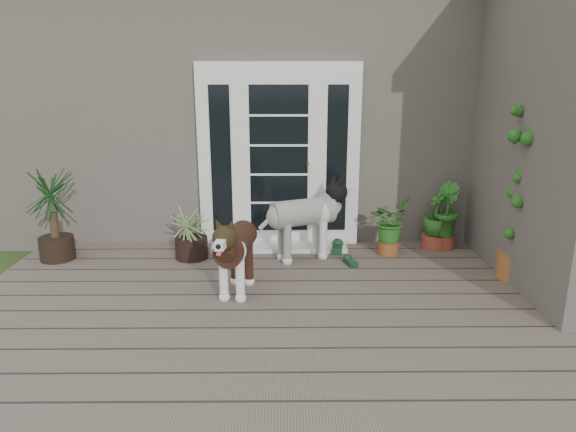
{
  "coord_description": "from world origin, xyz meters",
  "views": [
    {
      "loc": [
        -0.14,
        -3.42,
        2.14
      ],
      "look_at": [
        -0.1,
        1.75,
        0.7
      ],
      "focal_mm": 32.03,
      "sensor_mm": 36.0,
      "label": 1
    }
  ],
  "objects": [
    {
      "name": "deck",
      "position": [
        0.0,
        0.4,
        0.06
      ],
      "size": [
        6.2,
        4.6,
        0.12
      ],
      "primitive_type": "cube",
      "color": "#6B5B4C",
      "rests_on": "ground"
    },
    {
      "name": "house_main",
      "position": [
        0.0,
        4.65,
        1.55
      ],
      "size": [
        7.4,
        4.0,
        3.1
      ],
      "primitive_type": "cube",
      "color": "#665E54",
      "rests_on": "ground"
    },
    {
      "name": "door_unit",
      "position": [
        -0.2,
        2.6,
        1.19
      ],
      "size": [
        1.9,
        0.14,
        2.15
      ],
      "primitive_type": "cube",
      "color": "white",
      "rests_on": "deck"
    },
    {
      "name": "door_step",
      "position": [
        -0.2,
        2.4,
        0.14
      ],
      "size": [
        1.6,
        0.4,
        0.05
      ],
      "primitive_type": "cube",
      "color": "white",
      "rests_on": "deck"
    },
    {
      "name": "brindle_dog",
      "position": [
        -0.59,
        1.12,
        0.48
      ],
      "size": [
        0.5,
        0.91,
        0.72
      ],
      "primitive_type": null,
      "rotation": [
        0.0,
        0.0,
        2.99
      ],
      "color": "#3F2317",
      "rests_on": "deck"
    },
    {
      "name": "white_dog",
      "position": [
        0.07,
        2.04,
        0.52
      ],
      "size": [
        1.03,
        0.74,
        0.79
      ],
      "primitive_type": null,
      "rotation": [
        0.0,
        0.0,
        -1.17
      ],
      "color": "beige",
      "rests_on": "deck"
    },
    {
      "name": "spider_plant",
      "position": [
        -1.19,
        2.07,
        0.44
      ],
      "size": [
        0.68,
        0.68,
        0.65
      ],
      "primitive_type": null,
      "rotation": [
        0.0,
        0.0,
        -0.13
      ],
      "color": "#849E61",
      "rests_on": "deck"
    },
    {
      "name": "yucca",
      "position": [
        -2.69,
        2.04,
        0.64
      ],
      "size": [
        0.86,
        0.86,
        1.03
      ],
      "primitive_type": null,
      "rotation": [
        0.0,
        0.0,
        -0.25
      ],
      "color": "#113314",
      "rests_on": "deck"
    },
    {
      "name": "herb_a",
      "position": [
        1.06,
        2.17,
        0.41
      ],
      "size": [
        0.64,
        0.64,
        0.59
      ],
      "primitive_type": "imported",
      "rotation": [
        0.0,
        0.0,
        1.0
      ],
      "color": "#1D611B",
      "rests_on": "deck"
    },
    {
      "name": "herb_b",
      "position": [
        1.76,
        2.4,
        0.41
      ],
      "size": [
        0.42,
        0.42,
        0.58
      ],
      "primitive_type": "imported",
      "rotation": [
        0.0,
        0.0,
        1.67
      ],
      "color": "#1E601B",
      "rests_on": "deck"
    },
    {
      "name": "herb_c",
      "position": [
        1.65,
        2.4,
        0.39
      ],
      "size": [
        0.38,
        0.38,
        0.53
      ],
      "primitive_type": "imported",
      "rotation": [
        0.0,
        0.0,
        4.61
      ],
      "color": "#164E17",
      "rests_on": "deck"
    },
    {
      "name": "sapling",
      "position": [
        2.21,
        1.45,
        1.06
      ],
      "size": [
        0.59,
        0.59,
        1.88
      ],
      "primitive_type": null,
      "rotation": [
        0.0,
        0.0,
        0.06
      ],
      "color": "#24611B",
      "rests_on": "deck"
    },
    {
      "name": "clog_left",
      "position": [
        0.58,
        1.84,
        0.16
      ],
      "size": [
        0.19,
        0.28,
        0.08
      ],
      "primitive_type": null,
      "rotation": [
        0.0,
        0.0,
        0.27
      ],
      "color": "#14321C",
      "rests_on": "deck"
    },
    {
      "name": "clog_right",
      "position": [
        0.49,
        2.28,
        0.17
      ],
      "size": [
        0.2,
        0.36,
        0.1
      ],
      "primitive_type": null,
      "rotation": [
        0.0,
        0.0,
        -0.13
      ],
      "color": "#163920",
      "rests_on": "deck"
    }
  ]
}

